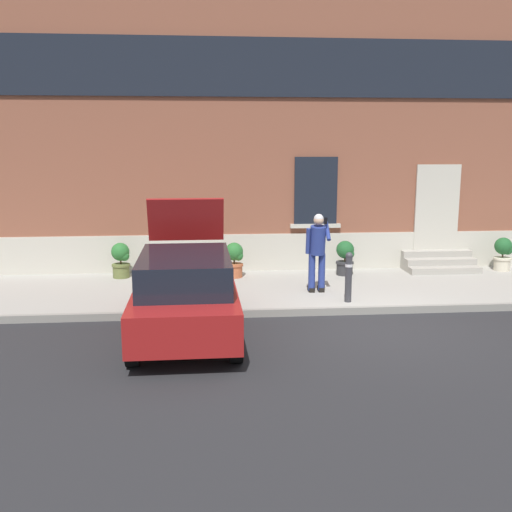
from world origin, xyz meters
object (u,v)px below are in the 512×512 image
bollard_near_person (349,275)px  planter_terracotta (234,259)px  hatchback_car_red (186,292)px  planter_olive (121,259)px  person_on_phone (317,248)px  planter_cream (503,253)px  planter_charcoal (345,257)px

bollard_near_person → planter_terracotta: size_ratio=1.22×
hatchback_car_red → planter_olive: hatchback_car_red is taller
planter_olive → person_on_phone: bearing=-22.4°
person_on_phone → planter_cream: person_on_phone is taller
bollard_near_person → planter_olive: size_ratio=1.22×
planter_terracotta → planter_charcoal: (2.76, 0.02, 0.00)m
planter_cream → person_on_phone: bearing=-160.6°
bollard_near_person → planter_charcoal: size_ratio=1.22×
hatchback_car_red → planter_olive: 4.50m
bollard_near_person → planter_cream: size_ratio=1.22×
bollard_near_person → planter_cream: (4.71, 2.67, -0.11)m
planter_olive → planter_cream: (9.69, -0.02, 0.00)m
bollard_near_person → planter_charcoal: bearing=78.0°
planter_olive → planter_cream: 9.69m
bollard_near_person → person_on_phone: size_ratio=0.60×
planter_charcoal → planter_cream: size_ratio=1.00×
bollard_near_person → planter_olive: bearing=151.6°
person_on_phone → planter_charcoal: bearing=59.6°
planter_olive → bollard_near_person: bearing=-28.4°
person_on_phone → hatchback_car_red: bearing=-139.1°
planter_cream → bollard_near_person: bearing=-150.4°
person_on_phone → planter_terracotta: person_on_phone is taller
planter_terracotta → planter_charcoal: size_ratio=1.00×
planter_charcoal → planter_cream: same height
bollard_near_person → planter_charcoal: (0.54, 2.51, -0.11)m
person_on_phone → planter_terracotta: (-1.73, 1.65, -0.54)m
hatchback_car_red → planter_olive: bearing=112.1°
planter_olive → planter_terracotta: 2.77m
planter_cream → planter_terracotta: bearing=-178.5°
person_on_phone → planter_charcoal: (1.03, 1.67, -0.54)m
planter_cream → planter_olive: bearing=179.9°
planter_charcoal → bollard_near_person: bearing=-102.0°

